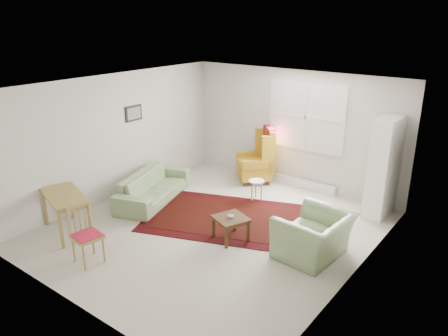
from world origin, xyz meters
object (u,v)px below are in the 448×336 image
Objects in this scene: stool at (256,190)px; wingback_chair at (254,155)px; desk at (67,213)px; sofa at (153,182)px; desk_chair at (87,235)px; cabinet at (384,168)px; armchair at (314,232)px; coffee_table at (231,228)px.

wingback_chair is at bearing 126.18° from stool.
wingback_chair reaches higher than desk.
sofa is 1.88m from desk.
sofa is at bearing 30.38° from desk_chair.
desk_chair is (-2.93, -4.35, -0.48)m from cabinet.
armchair is at bearing 26.40° from desk.
sofa is 1.82× the size of armchair.
coffee_table is (-1.33, -0.35, -0.22)m from armchair.
wingback_chair is 4.16m from desk.
coffee_table is (2.22, -0.38, -0.19)m from sofa.
cabinet reaches higher than desk.
sofa reaches higher than desk.
wingback_chair is at bearing 6.56° from desk_chair.
desk_chair is (-1.30, -1.86, 0.25)m from coffee_table.
desk_chair is (1.09, -0.37, 0.10)m from desk.
cabinet is (2.21, 0.83, 0.72)m from stool.
sofa reaches higher than coffee_table.
coffee_table is at bearing -117.90° from sofa.
desk_chair reaches higher than stool.
armchair is 1.39m from coffee_table.
sofa is 3.55m from armchair.
sofa is at bearing -142.16° from stool.
armchair is 3.44m from desk_chair.
cabinet is at bearing 44.66° from desk.
desk_chair reaches higher than armchair.
cabinet is (1.63, 2.48, 0.73)m from coffee_table.
armchair is at bearing -41.72° from desk_chair.
cabinet reaches higher than stool.
desk_chair is (0.92, -2.24, 0.06)m from sofa.
cabinet is at bearing 176.33° from armchair.
desk is (-4.02, -3.98, -0.58)m from cabinet.
desk is 1.15m from desk_chair.
coffee_table is at bearing 32.03° from desk.
desk_chair is (-0.73, -3.52, 0.25)m from stool.
desk reaches higher than stool.
cabinet reaches higher than wingback_chair.
cabinet is 2.04× the size of desk_chair.
coffee_table is at bearing -121.07° from cabinet.
wingback_chair is 4.35m from desk_chair.
cabinet is 5.68m from desk.
desk_chair is at bearing -101.67° from stool.
coffee_table is at bearing -26.73° from desk_chair.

